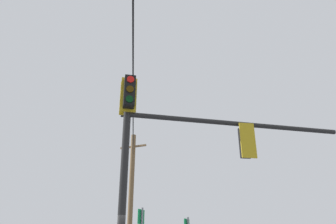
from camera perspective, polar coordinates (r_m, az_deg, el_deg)
signal_mast_assembly at (r=9.00m, az=-0.00°, el=-5.14°), size 0.97×6.71×6.24m
utility_pole_wooden at (r=23.73m, az=-6.49°, el=-15.24°), size 1.34×1.76×10.03m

